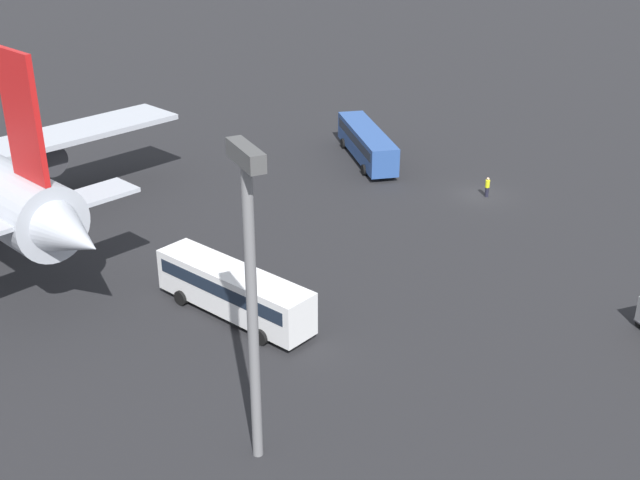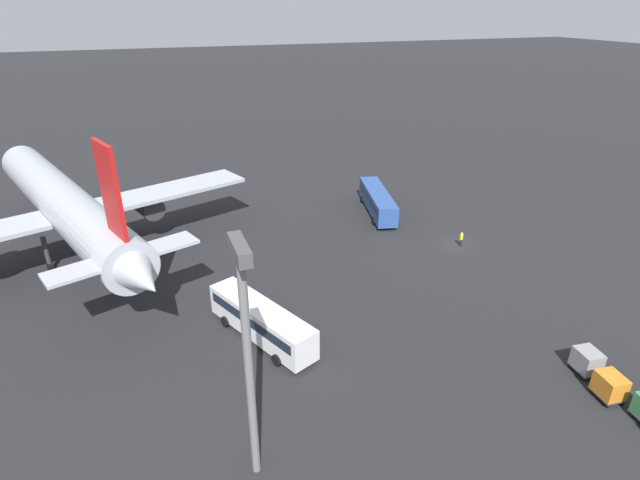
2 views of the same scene
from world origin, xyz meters
TOP-DOWN VIEW (x-y plane):
  - ground_plane at (0.00, 0.00)m, footprint 600.00×600.00m
  - shuttle_bus_near at (12.29, 4.43)m, footprint 12.95×5.47m
  - shuttle_bus_far at (-9.80, 26.18)m, footprint 11.75×6.93m
  - worker_person at (-0.46, -0.28)m, footprint 0.38×0.38m
  - light_pole at (-22.65, 29.80)m, footprint 2.80×0.70m

SIDE VIEW (x-z plane):
  - ground_plane at x=0.00m, z-range 0.00..0.00m
  - worker_person at x=-0.46m, z-range 0.00..1.74m
  - shuttle_bus_near at x=12.29m, z-range 0.32..3.36m
  - shuttle_bus_far at x=-9.80m, z-range 0.32..3.51m
  - light_pole at x=-22.65m, z-range 1.92..17.56m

